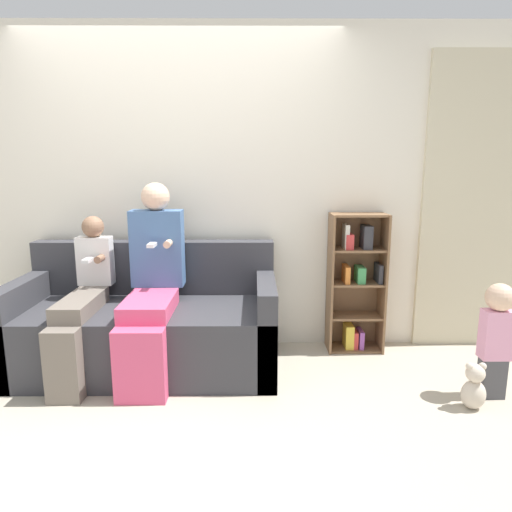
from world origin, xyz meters
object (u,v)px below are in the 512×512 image
object	(u,v)px
toddler_standing	(496,333)
bookshelf	(355,282)
child_seated	(82,300)
couch	(148,327)
adult_seated	(152,278)
teddy_bear	(474,387)

from	to	relation	value
toddler_standing	bookshelf	xyz separation A→B (m)	(-0.73, 0.81, 0.12)
child_seated	toddler_standing	distance (m)	2.77
couch	adult_seated	distance (m)	0.41
couch	adult_seated	size ratio (longest dim) A/B	1.38
adult_seated	toddler_standing	size ratio (longest dim) A/B	1.79
child_seated	teddy_bear	world-z (taller)	child_seated
toddler_standing	teddy_bear	xyz separation A→B (m)	(-0.19, -0.16, -0.29)
child_seated	couch	bearing A→B (deg)	20.89
adult_seated	bookshelf	distance (m)	1.60
couch	adult_seated	bearing A→B (deg)	-52.60
bookshelf	child_seated	bearing A→B (deg)	-166.28
toddler_standing	couch	bearing A→B (deg)	168.46
toddler_standing	bookshelf	size ratio (longest dim) A/B	0.68
teddy_bear	toddler_standing	bearing A→B (deg)	39.50
adult_seated	bookshelf	world-z (taller)	adult_seated
couch	bookshelf	size ratio (longest dim) A/B	1.69
child_seated	toddler_standing	xyz separation A→B (m)	(2.74, -0.32, -0.13)
child_seated	toddler_standing	world-z (taller)	child_seated
toddler_standing	adult_seated	bearing A→B (deg)	170.28
adult_seated	bookshelf	size ratio (longest dim) A/B	1.22
adult_seated	toddler_standing	bearing A→B (deg)	-9.72
child_seated	toddler_standing	size ratio (longest dim) A/B	1.47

